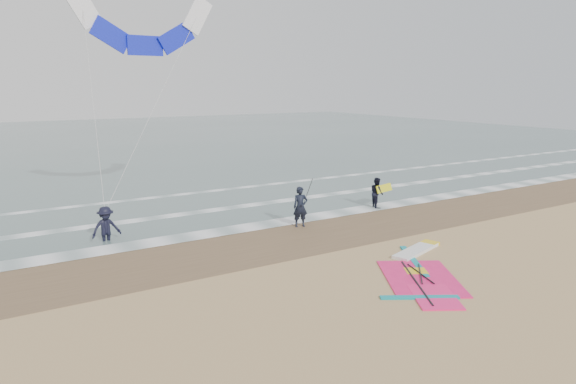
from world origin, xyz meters
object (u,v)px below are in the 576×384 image
windsurf_rig (421,270)px  person_standing (300,207)px  surf_kite (144,29)px  person_walking (377,193)px  person_wading (106,220)px

windsurf_rig → person_standing: (-0.52, 6.88, 0.88)m
person_standing → surf_kite: (-4.63, 6.78, 7.99)m
windsurf_rig → surf_kite: 17.08m
person_standing → person_walking: person_standing is taller
person_standing → windsurf_rig: bearing=-68.3°
person_walking → surf_kite: bearing=76.8°
person_standing → surf_kite: 11.46m
person_standing → person_walking: 5.44m
person_standing → person_wading: 8.26m
person_standing → person_walking: size_ratio=1.15×
windsurf_rig → person_wading: 12.45m
person_walking → person_standing: bearing=117.5°
person_wading → windsurf_rig: bearing=-53.9°
surf_kite → person_walking: bearing=-30.1°
windsurf_rig → person_standing: person_standing is taller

